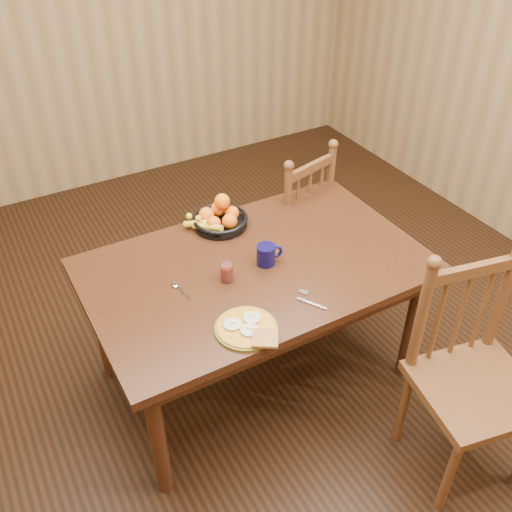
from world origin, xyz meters
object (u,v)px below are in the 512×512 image
chair_near (472,378)px  breakfast_plate (247,328)px  dining_table (256,278)px  fruit_bowl (219,218)px  chair_far (289,221)px  coffee_mug (267,254)px

chair_near → breakfast_plate: 0.99m
dining_table → fruit_bowl: (-0.00, 0.38, 0.13)m
chair_far → fruit_bowl: 0.68m
breakfast_plate → chair_far: bearing=49.5°
coffee_mug → dining_table: bearing=162.5°
breakfast_plate → coffee_mug: (0.30, 0.35, 0.04)m
dining_table → chair_near: (0.56, -0.89, -0.14)m
chair_near → fruit_bowl: chair_near is taller
fruit_bowl → dining_table: bearing=-89.5°
dining_table → coffee_mug: size_ratio=11.96×
chair_near → dining_table: bearing=133.2°
chair_near → breakfast_plate: (-0.81, 0.53, 0.24)m
chair_near → coffee_mug: bearing=131.3°
coffee_mug → chair_near: bearing=-59.9°
dining_table → chair_near: 1.06m
coffee_mug → fruit_bowl: (-0.05, 0.40, -0.00)m
fruit_bowl → chair_near: bearing=-66.2°
chair_near → chair_far: bearing=101.1°
chair_near → coffee_mug: 1.05m
fruit_bowl → chair_far: bearing=19.6°
dining_table → breakfast_plate: (-0.25, -0.37, 0.10)m
fruit_bowl → coffee_mug: bearing=-82.4°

